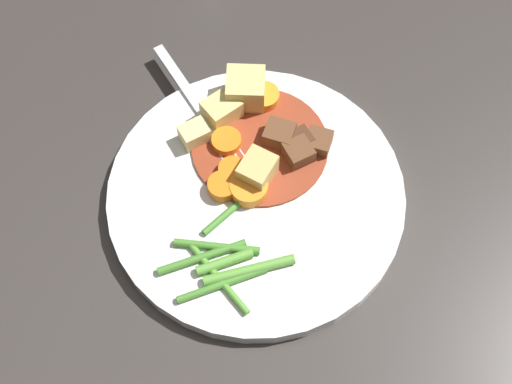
# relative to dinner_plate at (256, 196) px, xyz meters

# --- Properties ---
(ground_plane) EXTENTS (3.00, 3.00, 0.00)m
(ground_plane) POSITION_rel_dinner_plate_xyz_m (0.00, 0.00, -0.01)
(ground_plane) COLOR #383330
(dinner_plate) EXTENTS (0.27, 0.27, 0.02)m
(dinner_plate) POSITION_rel_dinner_plate_xyz_m (0.00, 0.00, 0.00)
(dinner_plate) COLOR white
(dinner_plate) RESTS_ON ground_plane
(stew_sauce) EXTENTS (0.13, 0.13, 0.00)m
(stew_sauce) POSITION_rel_dinner_plate_xyz_m (0.05, 0.00, 0.01)
(stew_sauce) COLOR #93381E
(stew_sauce) RESTS_ON dinner_plate
(carrot_slice_0) EXTENTS (0.04, 0.04, 0.01)m
(carrot_slice_0) POSITION_rel_dinner_plate_xyz_m (0.10, -0.00, 0.01)
(carrot_slice_0) COLOR orange
(carrot_slice_0) RESTS_ON dinner_plate
(carrot_slice_1) EXTENTS (0.03, 0.03, 0.01)m
(carrot_slice_1) POSITION_rel_dinner_plate_xyz_m (-0.00, 0.01, 0.02)
(carrot_slice_1) COLOR orange
(carrot_slice_1) RESTS_ON dinner_plate
(carrot_slice_2) EXTENTS (0.04, 0.04, 0.01)m
(carrot_slice_2) POSITION_rel_dinner_plate_xyz_m (0.02, 0.02, 0.01)
(carrot_slice_2) COLOR orange
(carrot_slice_2) RESTS_ON dinner_plate
(carrot_slice_3) EXTENTS (0.04, 0.04, 0.01)m
(carrot_slice_3) POSITION_rel_dinner_plate_xyz_m (0.00, 0.03, 0.01)
(carrot_slice_3) COLOR orange
(carrot_slice_3) RESTS_ON dinner_plate
(carrot_slice_4) EXTENTS (0.04, 0.04, 0.01)m
(carrot_slice_4) POSITION_rel_dinner_plate_xyz_m (0.05, 0.03, 0.01)
(carrot_slice_4) COLOR orange
(carrot_slice_4) RESTS_ON dinner_plate
(potato_chunk_0) EXTENTS (0.04, 0.04, 0.02)m
(potato_chunk_0) POSITION_rel_dinner_plate_xyz_m (0.08, 0.04, 0.02)
(potato_chunk_0) COLOR #E5CC7A
(potato_chunk_0) RESTS_ON dinner_plate
(potato_chunk_1) EXTENTS (0.04, 0.04, 0.03)m
(potato_chunk_1) POSITION_rel_dinner_plate_xyz_m (0.10, 0.02, 0.02)
(potato_chunk_1) COLOR #E5CC7A
(potato_chunk_1) RESTS_ON dinner_plate
(potato_chunk_2) EXTENTS (0.04, 0.04, 0.03)m
(potato_chunk_2) POSITION_rel_dinner_plate_xyz_m (0.01, 0.00, 0.02)
(potato_chunk_2) COLOR #DBBC6B
(potato_chunk_2) RESTS_ON dinner_plate
(potato_chunk_3) EXTENTS (0.03, 0.03, 0.02)m
(potato_chunk_3) POSITION_rel_dinner_plate_xyz_m (0.05, 0.06, 0.02)
(potato_chunk_3) COLOR #EAD68C
(potato_chunk_3) RESTS_ON dinner_plate
(meat_chunk_0) EXTENTS (0.03, 0.03, 0.02)m
(meat_chunk_0) POSITION_rel_dinner_plate_xyz_m (0.05, -0.05, 0.02)
(meat_chunk_0) COLOR brown
(meat_chunk_0) RESTS_ON dinner_plate
(meat_chunk_1) EXTENTS (0.03, 0.03, 0.02)m
(meat_chunk_1) POSITION_rel_dinner_plate_xyz_m (0.06, -0.02, 0.02)
(meat_chunk_1) COLOR brown
(meat_chunk_1) RESTS_ON dinner_plate
(meat_chunk_2) EXTENTS (0.03, 0.03, 0.02)m
(meat_chunk_2) POSITION_rel_dinner_plate_xyz_m (0.05, -0.04, 0.02)
(meat_chunk_2) COLOR #4C2B19
(meat_chunk_2) RESTS_ON dinner_plate
(meat_chunk_3) EXTENTS (0.03, 0.03, 0.02)m
(meat_chunk_3) POSITION_rel_dinner_plate_xyz_m (0.04, -0.04, 0.02)
(meat_chunk_3) COLOR brown
(meat_chunk_3) RESTS_ON dinner_plate
(green_bean_0) EXTENTS (0.04, 0.08, 0.01)m
(green_bean_0) POSITION_rel_dinner_plate_xyz_m (-0.09, 0.02, 0.01)
(green_bean_0) COLOR #4C8E33
(green_bean_0) RESTS_ON dinner_plate
(green_bean_1) EXTENTS (0.03, 0.05, 0.01)m
(green_bean_1) POSITION_rel_dinner_plate_xyz_m (-0.07, 0.02, 0.01)
(green_bean_1) COLOR #66AD42
(green_bean_1) RESTS_ON dinner_plate
(green_bean_2) EXTENTS (0.01, 0.08, 0.01)m
(green_bean_2) POSITION_rel_dinner_plate_xyz_m (-0.06, 0.03, 0.01)
(green_bean_2) COLOR #4C8E33
(green_bean_2) RESTS_ON dinner_plate
(green_bean_3) EXTENTS (0.06, 0.06, 0.01)m
(green_bean_3) POSITION_rel_dinner_plate_xyz_m (-0.09, 0.03, 0.01)
(green_bean_3) COLOR #599E38
(green_bean_3) RESTS_ON dinner_plate
(green_bean_4) EXTENTS (0.06, 0.05, 0.01)m
(green_bean_4) POSITION_rel_dinner_plate_xyz_m (-0.02, 0.02, 0.01)
(green_bean_4) COLOR #4C8E33
(green_bean_4) RESTS_ON dinner_plate
(green_bean_5) EXTENTS (0.04, 0.08, 0.01)m
(green_bean_5) POSITION_rel_dinner_plate_xyz_m (-0.07, 0.04, 0.01)
(green_bean_5) COLOR #4C8E33
(green_bean_5) RESTS_ON dinner_plate
(green_bean_6) EXTENTS (0.04, 0.08, 0.01)m
(green_bean_6) POSITION_rel_dinner_plate_xyz_m (-0.08, -0.00, 0.01)
(green_bean_6) COLOR #66AD42
(green_bean_6) RESTS_ON dinner_plate
(fork) EXTENTS (0.15, 0.12, 0.00)m
(fork) POSITION_rel_dinner_plate_xyz_m (0.08, 0.06, 0.01)
(fork) COLOR silver
(fork) RESTS_ON dinner_plate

